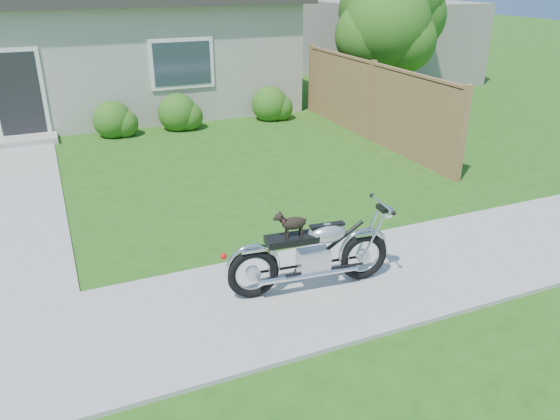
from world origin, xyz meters
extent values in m
plane|color=#235114|center=(0.00, 0.00, 0.00)|extent=(80.00, 80.00, 0.00)
cube|color=#9E9B93|center=(0.00, 0.00, 0.02)|extent=(24.00, 2.20, 0.04)
cube|color=#9E9B93|center=(-1.50, 5.00, 0.01)|extent=(1.20, 8.00, 0.03)
cube|color=#BAB3A8|center=(0.00, 12.00, 1.50)|extent=(12.00, 6.00, 3.00)
cube|color=black|center=(-1.50, 8.97, 1.05)|extent=(1.00, 0.06, 2.10)
cube|color=#9E9B93|center=(-1.50, 8.62, 0.08)|extent=(1.40, 0.70, 0.16)
cube|color=#2D3847|center=(2.50, 8.97, 1.60)|extent=(1.70, 0.05, 1.30)
cube|color=#A57A4A|center=(6.30, 5.75, 0.90)|extent=(0.08, 6.50, 1.80)
cube|color=#A57A4A|center=(6.30, 9.00, 0.95)|extent=(0.12, 0.12, 1.90)
cube|color=#A57A4A|center=(6.30, 5.75, 0.95)|extent=(0.12, 0.12, 1.90)
cube|color=#A57A4A|center=(6.30, 2.50, 0.95)|extent=(0.12, 0.12, 1.90)
cube|color=#A57A4A|center=(6.30, 5.75, 1.82)|extent=(0.08, 6.50, 0.08)
cylinder|color=#3D2B1C|center=(7.96, 7.80, 1.00)|extent=(0.28, 0.28, 1.99)
sphere|color=#2D5C18|center=(7.96, 7.80, 2.47)|extent=(2.39, 2.39, 2.39)
sphere|color=#2D5C18|center=(8.36, 7.50, 2.07)|extent=(1.75, 1.75, 1.75)
cylinder|color=#3D2B1C|center=(9.11, 9.24, 1.24)|extent=(0.28, 0.28, 2.48)
sphere|color=#2D5C18|center=(9.51, 8.94, 2.58)|extent=(2.18, 2.18, 2.18)
sphere|color=#2D5C18|center=(2.18, 8.50, 0.43)|extent=(1.02, 1.02, 1.02)
sphere|color=#2D5C18|center=(4.78, 8.50, 0.42)|extent=(1.00, 1.00, 1.00)
sphere|color=#2D5C18|center=(0.53, 8.50, 0.41)|extent=(0.96, 0.96, 0.96)
imported|color=#2A721F|center=(0.44, 8.55, 0.33)|extent=(0.41, 0.41, 0.66)
torus|color=black|center=(2.61, -0.04, 0.38)|extent=(0.68, 0.18, 0.67)
torus|color=black|center=(1.11, 0.11, 0.38)|extent=(0.68, 0.18, 0.67)
cube|color=#B9B8BD|center=(1.91, 0.03, 0.42)|extent=(0.42, 0.28, 0.30)
ellipsoid|color=#B9B8BD|center=(2.08, 0.01, 0.79)|extent=(0.54, 0.34, 0.26)
cube|color=black|center=(1.61, 0.06, 0.78)|extent=(0.67, 0.33, 0.09)
cube|color=silver|center=(2.61, -0.04, 0.72)|extent=(0.31, 0.17, 0.03)
cube|color=silver|center=(1.11, 0.11, 0.72)|extent=(0.31, 0.17, 0.03)
cylinder|color=silver|center=(2.82, -0.06, 1.09)|extent=(0.09, 0.60, 0.03)
sphere|color=silver|center=(2.90, -0.07, 0.98)|extent=(0.19, 0.19, 0.17)
cylinder|color=silver|center=(1.90, -0.10, 0.29)|extent=(1.10, 0.17, 0.06)
ellipsoid|color=black|center=(1.64, 0.06, 0.99)|extent=(0.32, 0.18, 0.16)
sphere|color=black|center=(1.45, 0.08, 1.10)|extent=(0.11, 0.11, 0.10)
cylinder|color=black|center=(1.55, 0.10, 0.88)|extent=(0.03, 0.03, 0.13)
cylinder|color=black|center=(1.55, 0.03, 0.88)|extent=(0.03, 0.03, 0.13)
cylinder|color=black|center=(1.73, 0.09, 0.88)|extent=(0.03, 0.03, 0.13)
cylinder|color=black|center=(1.73, 0.01, 0.88)|extent=(0.03, 0.03, 0.13)
torus|color=#CB3647|center=(1.50, 0.07, 1.06)|extent=(0.06, 0.09, 0.08)
camera|label=1|loc=(-0.90, -5.42, 3.82)|focal=35.00mm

